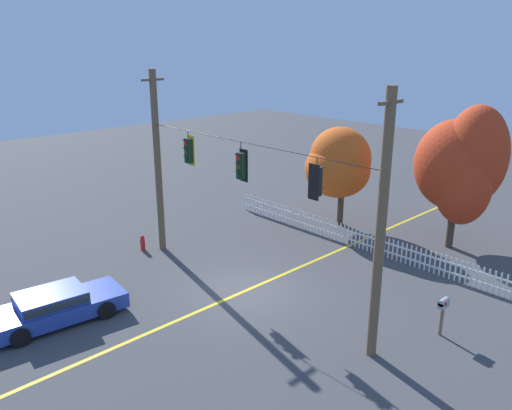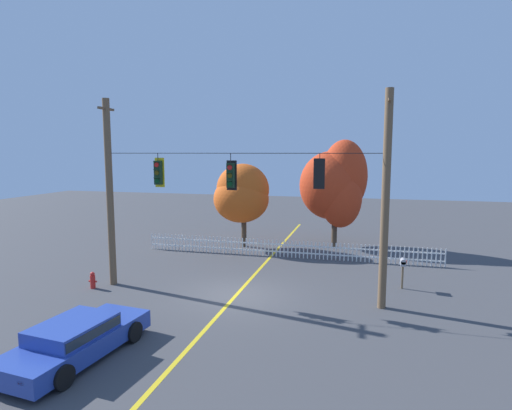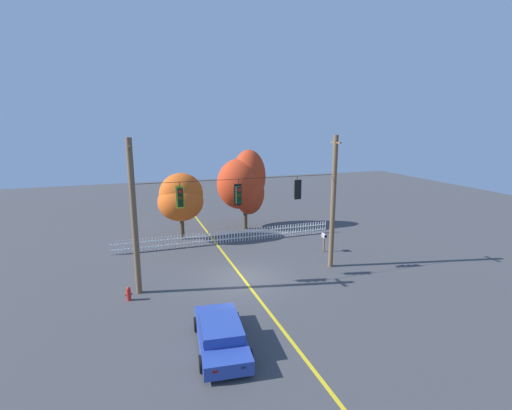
% 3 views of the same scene
% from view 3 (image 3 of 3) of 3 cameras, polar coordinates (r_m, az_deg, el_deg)
% --- Properties ---
extents(ground, '(80.00, 80.00, 0.00)m').
position_cam_3_polar(ground, '(22.65, -2.00, -11.03)').
color(ground, '#424244').
extents(lane_centerline_stripe, '(0.16, 36.00, 0.01)m').
position_cam_3_polar(lane_centerline_stripe, '(22.65, -2.00, -11.02)').
color(lane_centerline_stripe, gold).
rests_on(lane_centerline_stripe, ground).
extents(signal_support_span, '(12.02, 1.10, 8.28)m').
position_cam_3_polar(signal_support_span, '(21.34, -2.08, -0.62)').
color(signal_support_span, brown).
rests_on(signal_support_span, ground).
extents(traffic_signal_northbound_secondary, '(0.43, 0.38, 1.45)m').
position_cam_3_polar(traffic_signal_northbound_secondary, '(20.44, -11.41, 1.16)').
color(traffic_signal_northbound_secondary, black).
extents(traffic_signal_northbound_primary, '(0.43, 0.38, 1.51)m').
position_cam_3_polar(traffic_signal_northbound_primary, '(21.12, -2.66, 1.54)').
color(traffic_signal_northbound_primary, black).
extents(traffic_signal_eastbound_side, '(0.43, 0.38, 1.36)m').
position_cam_3_polar(traffic_signal_eastbound_side, '(22.34, 6.23, 2.39)').
color(traffic_signal_eastbound_side, black).
extents(white_picket_fence, '(16.94, 0.06, 0.98)m').
position_cam_3_polar(white_picket_fence, '(28.88, -4.37, -4.78)').
color(white_picket_fence, white).
rests_on(white_picket_fence, ground).
extents(autumn_maple_near_fence, '(3.47, 3.28, 5.27)m').
position_cam_3_polar(autumn_maple_near_fence, '(29.28, -11.28, 1.02)').
color(autumn_maple_near_fence, '#473828').
rests_on(autumn_maple_near_fence, ground).
extents(autumn_maple_mid, '(4.24, 3.53, 6.76)m').
position_cam_3_polar(autumn_maple_mid, '(32.21, -1.77, 3.31)').
color(autumn_maple_mid, '#473828').
rests_on(autumn_maple_mid, ground).
extents(parked_car, '(2.36, 4.79, 1.15)m').
position_cam_3_polar(parked_car, '(16.21, -5.33, -18.83)').
color(parked_car, '#28429E').
rests_on(parked_car, ground).
extents(fire_hydrant, '(0.38, 0.22, 0.74)m').
position_cam_3_polar(fire_hydrant, '(21.00, -18.71, -12.59)').
color(fire_hydrant, red).
rests_on(fire_hydrant, ground).
extents(roadside_mailbox, '(0.25, 0.44, 1.35)m').
position_cam_3_polar(roadside_mailbox, '(27.10, 10.28, -4.77)').
color(roadside_mailbox, brown).
rests_on(roadside_mailbox, ground).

